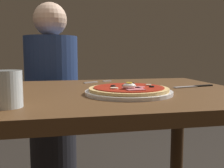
# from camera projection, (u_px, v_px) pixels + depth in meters

# --- Properties ---
(dining_table) EXTENTS (1.17, 0.80, 0.74)m
(dining_table) POSITION_uv_depth(u_px,v_px,m) (91.00, 122.00, 0.99)
(dining_table) COLOR brown
(dining_table) RESTS_ON ground
(pizza_foreground) EXTENTS (0.30, 0.30, 0.05)m
(pizza_foreground) POSITION_uv_depth(u_px,v_px,m) (129.00, 91.00, 0.90)
(pizza_foreground) COLOR white
(pizza_foreground) RESTS_ON dining_table
(water_glass_near) EXTENTS (0.08, 0.08, 0.10)m
(water_glass_near) POSITION_uv_depth(u_px,v_px,m) (7.00, 91.00, 0.68)
(water_glass_near) COLOR silver
(water_glass_near) RESTS_ON dining_table
(fork) EXTENTS (0.15, 0.09, 0.00)m
(fork) POSITION_uv_depth(u_px,v_px,m) (96.00, 82.00, 1.26)
(fork) COLOR silver
(fork) RESTS_ON dining_table
(knife) EXTENTS (0.19, 0.06, 0.01)m
(knife) POSITION_uv_depth(u_px,v_px,m) (196.00, 86.00, 1.09)
(knife) COLOR silver
(knife) RESTS_ON dining_table
(diner_person) EXTENTS (0.32, 0.32, 1.18)m
(diner_person) POSITION_uv_depth(u_px,v_px,m) (52.00, 105.00, 1.62)
(diner_person) COLOR black
(diner_person) RESTS_ON ground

